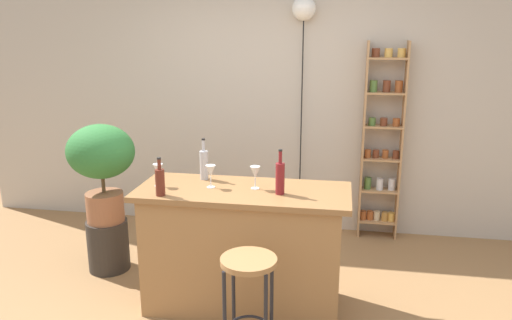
{
  "coord_description": "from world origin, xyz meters",
  "views": [
    {
      "loc": [
        0.66,
        -2.97,
        2.01
      ],
      "look_at": [
        0.05,
        0.55,
        1.07
      ],
      "focal_mm": 34.69,
      "sensor_mm": 36.0,
      "label": 1
    }
  ],
  "objects_px": {
    "plant_stool": "(108,245)",
    "wine_glass_left": "(255,173)",
    "bar_stool": "(249,285)",
    "bottle_wine_red": "(160,181)",
    "wine_glass_center": "(158,170)",
    "bottle_soda_blue": "(204,164)",
    "wine_glass_right": "(211,172)",
    "bottle_sauce_amber": "(280,177)",
    "pendant_globe_light": "(304,12)",
    "spice_shelf": "(382,143)",
    "potted_plant": "(101,161)"
  },
  "relations": [
    {
      "from": "plant_stool",
      "to": "pendant_globe_light",
      "type": "height_order",
      "value": "pendant_globe_light"
    },
    {
      "from": "bar_stool",
      "to": "pendant_globe_light",
      "type": "bearing_deg",
      "value": 86.74
    },
    {
      "from": "wine_glass_right",
      "to": "pendant_globe_light",
      "type": "distance_m",
      "value": 1.98
    },
    {
      "from": "spice_shelf",
      "to": "wine_glass_center",
      "type": "relative_size",
      "value": 11.67
    },
    {
      "from": "pendant_globe_light",
      "to": "wine_glass_center",
      "type": "bearing_deg",
      "value": -119.7
    },
    {
      "from": "wine_glass_center",
      "to": "pendant_globe_light",
      "type": "xyz_separation_m",
      "value": [
        0.89,
        1.57,
        1.14
      ]
    },
    {
      "from": "bottle_soda_blue",
      "to": "bottle_wine_red",
      "type": "relative_size",
      "value": 1.18
    },
    {
      "from": "potted_plant",
      "to": "bottle_sauce_amber",
      "type": "bearing_deg",
      "value": -15.87
    },
    {
      "from": "bar_stool",
      "to": "plant_stool",
      "type": "bearing_deg",
      "value": 145.03
    },
    {
      "from": "bar_stool",
      "to": "wine_glass_right",
      "type": "bearing_deg",
      "value": 122.31
    },
    {
      "from": "potted_plant",
      "to": "bottle_wine_red",
      "type": "bearing_deg",
      "value": -39.42
    },
    {
      "from": "bottle_wine_red",
      "to": "wine_glass_center",
      "type": "bearing_deg",
      "value": 114.09
    },
    {
      "from": "bottle_sauce_amber",
      "to": "wine_glass_right",
      "type": "distance_m",
      "value": 0.51
    },
    {
      "from": "bottle_wine_red",
      "to": "wine_glass_center",
      "type": "distance_m",
      "value": 0.22
    },
    {
      "from": "spice_shelf",
      "to": "pendant_globe_light",
      "type": "relative_size",
      "value": 0.83
    },
    {
      "from": "bar_stool",
      "to": "bottle_sauce_amber",
      "type": "distance_m",
      "value": 0.77
    },
    {
      "from": "potted_plant",
      "to": "bottle_soda_blue",
      "type": "distance_m",
      "value": 0.95
    },
    {
      "from": "bottle_sauce_amber",
      "to": "wine_glass_center",
      "type": "relative_size",
      "value": 1.92
    },
    {
      "from": "potted_plant",
      "to": "pendant_globe_light",
      "type": "relative_size",
      "value": 0.36
    },
    {
      "from": "spice_shelf",
      "to": "bottle_sauce_amber",
      "type": "height_order",
      "value": "spice_shelf"
    },
    {
      "from": "plant_stool",
      "to": "bottle_wine_red",
      "type": "distance_m",
      "value": 1.24
    },
    {
      "from": "plant_stool",
      "to": "bottle_wine_red",
      "type": "relative_size",
      "value": 1.65
    },
    {
      "from": "potted_plant",
      "to": "wine_glass_right",
      "type": "height_order",
      "value": "potted_plant"
    },
    {
      "from": "bottle_soda_blue",
      "to": "wine_glass_right",
      "type": "relative_size",
      "value": 1.91
    },
    {
      "from": "wine_glass_right",
      "to": "bottle_soda_blue",
      "type": "bearing_deg",
      "value": 118.33
    },
    {
      "from": "bar_stool",
      "to": "bottle_wine_red",
      "type": "distance_m",
      "value": 0.93
    },
    {
      "from": "potted_plant",
      "to": "bottle_sauce_amber",
      "type": "xyz_separation_m",
      "value": [
        1.53,
        -0.44,
        0.07
      ]
    },
    {
      "from": "bottle_soda_blue",
      "to": "bottle_wine_red",
      "type": "height_order",
      "value": "bottle_soda_blue"
    },
    {
      "from": "bottle_wine_red",
      "to": "bar_stool",
      "type": "bearing_deg",
      "value": -29.59
    },
    {
      "from": "pendant_globe_light",
      "to": "wine_glass_left",
      "type": "bearing_deg",
      "value": -97.4
    },
    {
      "from": "bottle_wine_red",
      "to": "wine_glass_right",
      "type": "xyz_separation_m",
      "value": [
        0.29,
        0.23,
        0.02
      ]
    },
    {
      "from": "bottle_soda_blue",
      "to": "wine_glass_right",
      "type": "height_order",
      "value": "bottle_soda_blue"
    },
    {
      "from": "spice_shelf",
      "to": "potted_plant",
      "type": "bearing_deg",
      "value": -154.19
    },
    {
      "from": "bottle_wine_red",
      "to": "wine_glass_left",
      "type": "bearing_deg",
      "value": 22.8
    },
    {
      "from": "spice_shelf",
      "to": "wine_glass_right",
      "type": "bearing_deg",
      "value": -130.92
    },
    {
      "from": "spice_shelf",
      "to": "bottle_soda_blue",
      "type": "relative_size",
      "value": 6.1
    },
    {
      "from": "bar_stool",
      "to": "bottle_wine_red",
      "type": "relative_size",
      "value": 2.59
    },
    {
      "from": "plant_stool",
      "to": "bottle_wine_red",
      "type": "height_order",
      "value": "bottle_wine_red"
    },
    {
      "from": "plant_stool",
      "to": "bottle_soda_blue",
      "type": "relative_size",
      "value": 1.4
    },
    {
      "from": "spice_shelf",
      "to": "wine_glass_left",
      "type": "relative_size",
      "value": 11.67
    },
    {
      "from": "plant_stool",
      "to": "wine_glass_left",
      "type": "relative_size",
      "value": 2.68
    },
    {
      "from": "bar_stool",
      "to": "plant_stool",
      "type": "xyz_separation_m",
      "value": [
        -1.42,
        0.99,
        -0.29
      ]
    },
    {
      "from": "spice_shelf",
      "to": "wine_glass_right",
      "type": "relative_size",
      "value": 11.67
    },
    {
      "from": "bottle_sauce_amber",
      "to": "bottle_wine_red",
      "type": "relative_size",
      "value": 1.18
    },
    {
      "from": "bottle_sauce_amber",
      "to": "bottle_wine_red",
      "type": "height_order",
      "value": "bottle_sauce_amber"
    },
    {
      "from": "wine_glass_center",
      "to": "wine_glass_right",
      "type": "relative_size",
      "value": 1.0
    },
    {
      "from": "spice_shelf",
      "to": "bottle_wine_red",
      "type": "bearing_deg",
      "value": -132.63
    },
    {
      "from": "bottle_soda_blue",
      "to": "wine_glass_left",
      "type": "xyz_separation_m",
      "value": [
        0.42,
        -0.16,
        -0.0
      ]
    },
    {
      "from": "spice_shelf",
      "to": "bottle_soda_blue",
      "type": "bearing_deg",
      "value": -136.91
    },
    {
      "from": "bottle_wine_red",
      "to": "pendant_globe_light",
      "type": "relative_size",
      "value": 0.12
    }
  ]
}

